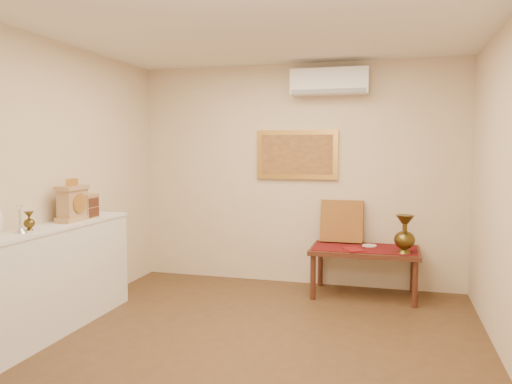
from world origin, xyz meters
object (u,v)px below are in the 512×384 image
(low_table, at_px, (365,254))
(mantel_clock, at_px, (73,203))
(display_ledge, at_px, (53,279))
(wooden_chest, at_px, (87,206))
(brass_urn_tall, at_px, (405,230))

(low_table, bearing_deg, mantel_clock, -149.20)
(display_ledge, distance_m, mantel_clock, 0.73)
(mantel_clock, relative_size, wooden_chest, 1.68)
(wooden_chest, distance_m, low_table, 3.04)
(low_table, bearing_deg, wooden_chest, -152.77)
(brass_urn_tall, relative_size, wooden_chest, 2.04)
(display_ledge, relative_size, wooden_chest, 8.28)
(brass_urn_tall, relative_size, display_ledge, 0.25)
(mantel_clock, xyz_separation_m, wooden_chest, (0.01, 0.22, -0.05))
(mantel_clock, bearing_deg, display_ledge, -93.63)
(brass_urn_tall, height_order, low_table, brass_urn_tall)
(mantel_clock, height_order, wooden_chest, mantel_clock)
(mantel_clock, xyz_separation_m, low_table, (2.66, 1.58, -0.67))
(mantel_clock, relative_size, low_table, 0.34)
(brass_urn_tall, bearing_deg, display_ledge, -151.46)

